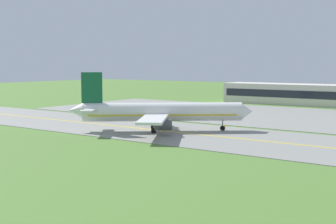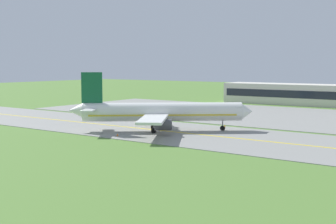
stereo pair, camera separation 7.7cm
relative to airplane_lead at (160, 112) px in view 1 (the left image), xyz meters
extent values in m
plane|color=#517A33|center=(-2.55, 0.46, -4.13)|extent=(500.00, 500.00, 0.00)
cube|color=gray|center=(-2.55, 0.46, -4.08)|extent=(240.00, 28.00, 0.10)
cube|color=gray|center=(7.45, 42.46, -4.08)|extent=(140.00, 52.00, 0.10)
cube|color=yellow|center=(-2.55, 0.46, -4.03)|extent=(220.00, 0.60, 0.01)
cylinder|color=white|center=(0.39, 0.30, 0.07)|extent=(29.29, 24.04, 4.00)
cone|color=white|center=(14.75, 11.48, 0.07)|extent=(4.39, 4.60, 3.80)
cone|color=white|center=(-14.13, -11.00, 0.47)|extent=(4.61, 4.65, 3.40)
cube|color=gold|center=(0.39, 0.30, -0.43)|extent=(27.19, 22.43, 0.36)
cube|color=#1E232D|center=(13.01, 10.13, 0.77)|extent=(3.51, 3.79, 0.70)
cube|color=white|center=(-6.57, 5.66, -0.43)|extent=(14.11, 13.89, 0.50)
cylinder|color=#47474C|center=(-3.77, 5.31, -1.83)|extent=(4.10, 3.90, 2.30)
cylinder|color=black|center=(-2.50, 6.29, -1.83)|extent=(1.49, 1.81, 2.10)
cube|color=white|center=(3.87, -7.76, -0.43)|extent=(11.64, 15.40, 0.50)
cylinder|color=#47474C|center=(4.22, -4.95, -1.83)|extent=(4.10, 3.90, 2.30)
cylinder|color=black|center=(5.48, -3.97, -1.83)|extent=(1.49, 1.81, 2.10)
cube|color=#145938|center=(-11.45, -8.91, 5.32)|extent=(3.72, 3.02, 6.50)
cube|color=white|center=(-13.57, -6.51, 0.87)|extent=(5.89, 5.99, 0.30)
cube|color=white|center=(-9.64, -11.56, 0.87)|extent=(5.21, 6.36, 0.30)
cylinder|color=slate|center=(10.64, 8.29, -2.76)|extent=(0.24, 0.24, 1.65)
cylinder|color=black|center=(10.64, 8.29, -3.58)|extent=(1.08, 0.95, 1.10)
cylinder|color=slate|center=(-2.79, 1.12, -2.76)|extent=(0.24, 0.24, 1.65)
cylinder|color=black|center=(-2.96, 1.34, -3.58)|extent=(1.08, 0.95, 1.10)
cylinder|color=black|center=(-2.62, 0.91, -3.58)|extent=(1.08, 0.95, 1.10)
cylinder|color=slate|center=(0.40, -2.98, -2.76)|extent=(0.24, 0.24, 1.65)
cylinder|color=black|center=(0.24, -2.76, -3.58)|extent=(1.08, 0.95, 1.10)
cylinder|color=black|center=(0.57, -3.20, -3.58)|extent=(1.08, 0.95, 1.10)
cube|color=#264CA5|center=(-5.48, 29.52, -2.63)|extent=(2.65, 2.59, 1.80)
cube|color=#1E232D|center=(-5.07, 28.87, -2.32)|extent=(1.62, 1.08, 0.81)
cube|color=#264CA5|center=(-7.08, 32.05, -2.53)|extent=(4.02, 4.67, 2.00)
cylinder|color=orange|center=(-5.48, 29.52, -1.63)|extent=(0.20, 0.20, 0.18)
cylinder|color=black|center=(-4.63, 30.05, -3.68)|extent=(0.73, 0.92, 0.90)
cylinder|color=black|center=(-6.32, 28.98, -3.68)|extent=(0.73, 0.92, 0.90)
cylinder|color=black|center=(-6.64, 33.33, -3.68)|extent=(0.73, 0.92, 0.90)
cylinder|color=black|center=(-8.42, 32.20, -3.68)|extent=(0.73, 0.92, 0.90)
cube|color=beige|center=(8.12, 80.81, -0.46)|extent=(64.68, 12.43, 7.34)
cube|color=#1E232D|center=(8.12, 74.55, -0.09)|extent=(62.09, 0.10, 2.64)
cone|color=orange|center=(-2.96, -10.60, -3.83)|extent=(0.44, 0.44, 0.60)
cone|color=orange|center=(8.59, 11.85, -3.83)|extent=(0.44, 0.44, 0.60)
cone|color=orange|center=(8.56, 13.28, -3.83)|extent=(0.44, 0.44, 0.60)
camera|label=1|loc=(56.37, -78.15, 10.22)|focal=48.35mm
camera|label=2|loc=(56.43, -78.10, 10.22)|focal=48.35mm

